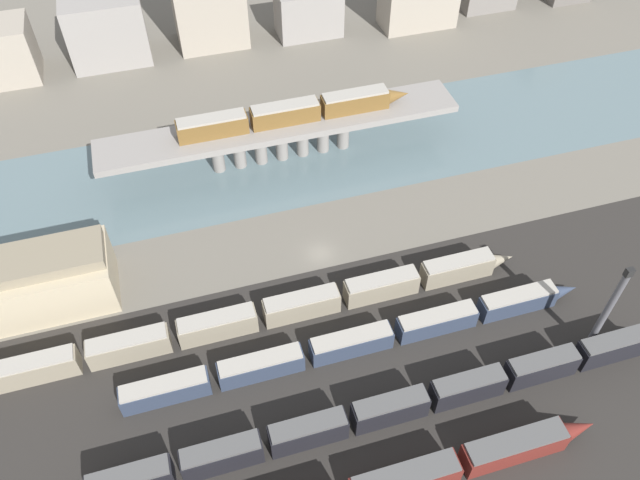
{
  "coord_description": "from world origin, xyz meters",
  "views": [
    {
      "loc": [
        -18.08,
        -61.2,
        73.31
      ],
      "look_at": [
        0.0,
        0.07,
        3.11
      ],
      "focal_mm": 35.0,
      "sensor_mm": 36.0,
      "label": 1
    }
  ],
  "objects_px": {
    "train_yard_far": "(361,341)",
    "train_yard_outer": "(226,323)",
    "signal_tower": "(607,311)",
    "train_yard_mid": "(397,407)",
    "train_on_bridge": "(294,112)",
    "warehouse_building": "(46,279)"
  },
  "relations": [
    {
      "from": "train_yard_far",
      "to": "train_yard_outer",
      "type": "height_order",
      "value": "train_yard_outer"
    },
    {
      "from": "train_yard_outer",
      "to": "signal_tower",
      "type": "relative_size",
      "value": 5.17
    },
    {
      "from": "train_yard_mid",
      "to": "signal_tower",
      "type": "bearing_deg",
      "value": 3.96
    },
    {
      "from": "train_yard_mid",
      "to": "train_yard_outer",
      "type": "height_order",
      "value": "train_yard_mid"
    },
    {
      "from": "train_on_bridge",
      "to": "train_yard_mid",
      "type": "xyz_separation_m",
      "value": [
        -1.01,
        -52.82,
        -7.42
      ]
    },
    {
      "from": "train_yard_far",
      "to": "signal_tower",
      "type": "relative_size",
      "value": 3.89
    },
    {
      "from": "signal_tower",
      "to": "train_yard_outer",
      "type": "bearing_deg",
      "value": 160.56
    },
    {
      "from": "train_yard_outer",
      "to": "signal_tower",
      "type": "distance_m",
      "value": 50.11
    },
    {
      "from": "train_yard_mid",
      "to": "train_yard_far",
      "type": "relative_size",
      "value": 1.17
    },
    {
      "from": "train_yard_outer",
      "to": "train_yard_mid",
      "type": "bearing_deg",
      "value": -45.75
    },
    {
      "from": "warehouse_building",
      "to": "signal_tower",
      "type": "relative_size",
      "value": 1.08
    },
    {
      "from": "train_yard_outer",
      "to": "warehouse_building",
      "type": "distance_m",
      "value": 26.47
    },
    {
      "from": "train_on_bridge",
      "to": "warehouse_building",
      "type": "height_order",
      "value": "train_on_bridge"
    },
    {
      "from": "train_yard_far",
      "to": "warehouse_building",
      "type": "bearing_deg",
      "value": 152.72
    },
    {
      "from": "train_on_bridge",
      "to": "warehouse_building",
      "type": "xyz_separation_m",
      "value": [
        -42.1,
        -21.5,
        -4.94
      ]
    },
    {
      "from": "train_yard_outer",
      "to": "warehouse_building",
      "type": "xyz_separation_m",
      "value": [
        -23.03,
        12.78,
        2.61
      ]
    },
    {
      "from": "train_yard_mid",
      "to": "warehouse_building",
      "type": "xyz_separation_m",
      "value": [
        -41.09,
        31.32,
        2.48
      ]
    },
    {
      "from": "train_yard_mid",
      "to": "signal_tower",
      "type": "height_order",
      "value": "signal_tower"
    },
    {
      "from": "warehouse_building",
      "to": "train_yard_mid",
      "type": "bearing_deg",
      "value": -37.31
    },
    {
      "from": "warehouse_building",
      "to": "signal_tower",
      "type": "xyz_separation_m",
      "value": [
        69.9,
        -29.32,
        3.81
      ]
    },
    {
      "from": "train_yard_mid",
      "to": "train_yard_outer",
      "type": "distance_m",
      "value": 25.88
    },
    {
      "from": "train_yard_far",
      "to": "train_yard_outer",
      "type": "distance_m",
      "value": 18.7
    }
  ]
}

